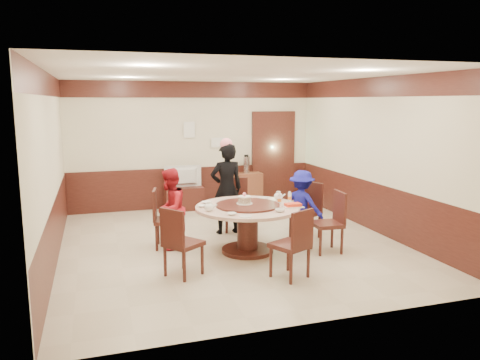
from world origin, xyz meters
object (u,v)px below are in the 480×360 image
object	(u,v)px
person_standing	(227,189)
television	(184,177)
thermos	(246,165)
person_red	(170,209)
birthday_cake	(244,200)
side_cabinet	(244,189)
person_blue	(302,205)
banquet_table	(248,219)
shrimp_platter	(293,206)
tv_stand	(184,198)

from	to	relation	value
person_standing	television	xyz separation A→B (m)	(-0.39, 2.08, -0.08)
thermos	person_red	bearing A→B (deg)	-128.87
person_red	birthday_cake	distance (m)	1.22
side_cabinet	thermos	bearing A→B (deg)	0.00
person_red	birthday_cake	size ratio (longest dim) A/B	5.12
person_blue	thermos	distance (m)	2.89
banquet_table	thermos	xyz separation A→B (m)	(1.05, 3.26, 0.41)
person_red	shrimp_platter	xyz separation A→B (m)	(1.78, -0.85, 0.12)
person_blue	person_red	bearing A→B (deg)	47.45
tv_stand	thermos	world-z (taller)	thermos
banquet_table	shrimp_platter	distance (m)	0.75
television	side_cabinet	size ratio (longest dim) A/B	1.03
person_blue	tv_stand	bearing A→B (deg)	-10.25
tv_stand	thermos	bearing A→B (deg)	1.18
person_standing	television	size ratio (longest dim) A/B	2.00
person_standing	thermos	world-z (taller)	person_standing
birthday_cake	person_red	bearing A→B (deg)	155.19
shrimp_platter	banquet_table	bearing A→B (deg)	155.43
person_standing	person_red	distance (m)	1.28
banquet_table	person_standing	bearing A→B (deg)	90.88
television	thermos	xyz separation A→B (m)	(1.46, 0.03, 0.20)
side_cabinet	shrimp_platter	bearing A→B (deg)	-95.59
side_cabinet	person_standing	bearing A→B (deg)	-115.58
shrimp_platter	television	xyz separation A→B (m)	(-1.05, 3.53, -0.04)
person_standing	birthday_cake	size ratio (longest dim) A/B	6.38
banquet_table	person_standing	xyz separation A→B (m)	(-0.02, 1.15, 0.29)
banquet_table	person_blue	world-z (taller)	person_blue
person_standing	thermos	distance (m)	2.37
shrimp_platter	thermos	size ratio (longest dim) A/B	0.79
person_blue	tv_stand	size ratio (longest dim) A/B	1.42
shrimp_platter	side_cabinet	bearing A→B (deg)	84.41
side_cabinet	television	bearing A→B (deg)	-178.77
tv_stand	television	distance (m)	0.49
birthday_cake	television	bearing A→B (deg)	96.63
tv_stand	person_standing	bearing A→B (deg)	-79.35
television	thermos	world-z (taller)	thermos
person_red	television	world-z (taller)	person_red
banquet_table	person_blue	bearing A→B (deg)	19.18
banquet_table	tv_stand	world-z (taller)	banquet_table
shrimp_platter	side_cabinet	world-z (taller)	shrimp_platter
side_cabinet	birthday_cake	bearing A→B (deg)	-107.76
birthday_cake	side_cabinet	bearing A→B (deg)	72.24
tv_stand	thermos	distance (m)	1.61
banquet_table	person_blue	distance (m)	1.18
person_red	birthday_cake	bearing A→B (deg)	96.58
tv_stand	shrimp_platter	bearing A→B (deg)	-73.37
person_blue	side_cabinet	bearing A→B (deg)	-35.99
person_red	birthday_cake	xyz separation A→B (m)	(1.10, -0.51, 0.18)
side_cabinet	thermos	size ratio (longest dim) A/B	2.11
person_standing	tv_stand	world-z (taller)	person_standing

